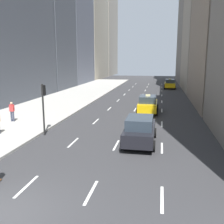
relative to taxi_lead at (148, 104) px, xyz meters
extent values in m
plane|color=#333335|center=(-4.00, -18.61, -0.88)|extent=(160.00, 160.00, 0.00)
cube|color=#ADAAA3|center=(-11.00, 8.39, -0.81)|extent=(8.00, 66.00, 0.15)
cube|color=white|center=(-4.20, -16.61, -0.87)|extent=(0.12, 2.00, 0.01)
cube|color=white|center=(-4.20, -10.61, -0.87)|extent=(0.12, 2.00, 0.01)
cube|color=white|center=(-4.20, -4.61, -0.87)|extent=(0.12, 2.00, 0.01)
cube|color=white|center=(-4.20, 1.39, -0.87)|extent=(0.12, 2.00, 0.01)
cube|color=white|center=(-4.20, 7.39, -0.87)|extent=(0.12, 2.00, 0.01)
cube|color=white|center=(-4.20, 13.39, -0.87)|extent=(0.12, 2.00, 0.01)
cube|color=white|center=(-4.20, 19.39, -0.87)|extent=(0.12, 2.00, 0.01)
cube|color=white|center=(-4.20, 25.39, -0.87)|extent=(0.12, 2.00, 0.01)
cube|color=white|center=(-4.20, 31.39, -0.87)|extent=(0.12, 2.00, 0.01)
cube|color=white|center=(-1.40, -16.61, -0.87)|extent=(0.12, 2.00, 0.01)
cube|color=white|center=(-1.40, -10.61, -0.87)|extent=(0.12, 2.00, 0.01)
cube|color=white|center=(-1.40, -4.61, -0.87)|extent=(0.12, 2.00, 0.01)
cube|color=white|center=(-1.40, 1.39, -0.87)|extent=(0.12, 2.00, 0.01)
cube|color=white|center=(-1.40, 7.39, -0.87)|extent=(0.12, 2.00, 0.01)
cube|color=white|center=(-1.40, 13.39, -0.87)|extent=(0.12, 2.00, 0.01)
cube|color=white|center=(-1.40, 19.39, -0.87)|extent=(0.12, 2.00, 0.01)
cube|color=white|center=(-1.40, 25.39, -0.87)|extent=(0.12, 2.00, 0.01)
cube|color=white|center=(-1.40, 31.39, -0.87)|extent=(0.12, 2.00, 0.01)
cube|color=white|center=(1.40, -16.61, -0.87)|extent=(0.12, 2.00, 0.01)
cube|color=white|center=(1.40, -10.61, -0.87)|extent=(0.12, 2.00, 0.01)
cube|color=white|center=(1.40, -4.61, -0.87)|extent=(0.12, 2.00, 0.01)
cube|color=white|center=(1.40, 1.39, -0.87)|extent=(0.12, 2.00, 0.01)
cube|color=white|center=(1.40, 7.39, -0.87)|extent=(0.12, 2.00, 0.01)
cube|color=white|center=(1.40, 13.39, -0.87)|extent=(0.12, 2.00, 0.01)
cube|color=white|center=(1.40, 19.39, -0.87)|extent=(0.12, 2.00, 0.01)
cube|color=white|center=(1.40, 25.39, -0.87)|extent=(0.12, 2.00, 0.01)
cube|color=white|center=(1.40, 31.39, -0.87)|extent=(0.12, 2.00, 0.01)
cube|color=#4C515B|center=(-18.00, 18.76, 12.07)|extent=(6.00, 10.12, 25.90)
cube|color=slate|center=(-18.00, 30.74, 12.96)|extent=(6.00, 13.40, 27.69)
cube|color=#A89E89|center=(-18.00, 46.45, 15.06)|extent=(6.00, 17.13, 31.88)
cube|color=gray|center=(-18.00, 64.03, 16.29)|extent=(6.00, 16.68, 34.35)
cube|color=gray|center=(8.00, 22.07, 12.41)|extent=(6.00, 15.09, 26.58)
cube|color=slate|center=(8.00, 38.85, 15.32)|extent=(6.00, 17.83, 32.40)
cube|color=yellow|center=(0.00, 0.07, -0.17)|extent=(1.80, 4.40, 0.76)
cube|color=#28333D|center=(0.00, -0.19, 0.53)|extent=(1.58, 2.29, 0.64)
cube|color=#F2E599|center=(0.00, -0.19, 0.92)|extent=(0.44, 0.20, 0.14)
cylinder|color=black|center=(-0.90, 1.43, -0.55)|extent=(0.22, 0.66, 0.66)
cylinder|color=black|center=(0.90, 1.43, -0.55)|extent=(0.22, 0.66, 0.66)
cylinder|color=black|center=(-0.90, -1.29, -0.55)|extent=(0.22, 0.66, 0.66)
cylinder|color=black|center=(0.90, -1.29, -0.55)|extent=(0.22, 0.66, 0.66)
cube|color=yellow|center=(2.80, 23.15, -0.17)|extent=(1.80, 4.40, 0.76)
cube|color=#28333D|center=(2.80, 22.89, 0.53)|extent=(1.58, 2.29, 0.64)
cube|color=#F2E599|center=(2.80, 22.89, 0.92)|extent=(0.44, 0.20, 0.14)
cylinder|color=black|center=(1.90, 24.52, -0.55)|extent=(0.22, 0.66, 0.66)
cylinder|color=black|center=(3.70, 24.52, -0.55)|extent=(0.22, 0.66, 0.66)
cylinder|color=black|center=(1.90, 21.79, -0.55)|extent=(0.22, 0.66, 0.66)
cylinder|color=black|center=(3.70, 21.79, -0.55)|extent=(0.22, 0.66, 0.66)
cube|color=black|center=(0.00, -9.92, -0.16)|extent=(1.80, 4.55, 0.78)
cube|color=#28333D|center=(0.00, -10.19, 0.55)|extent=(1.58, 2.37, 0.64)
cylinder|color=black|center=(-0.90, -8.51, -0.55)|extent=(0.22, 0.66, 0.66)
cylinder|color=black|center=(0.90, -8.51, -0.55)|extent=(0.22, 0.66, 0.66)
cylinder|color=black|center=(-0.90, -11.33, -0.55)|extent=(0.22, 0.66, 0.66)
cylinder|color=black|center=(0.90, -11.33, -0.55)|extent=(0.22, 0.66, 0.66)
cylinder|color=#383D51|center=(-11.00, -6.48, -0.30)|extent=(0.14, 0.14, 0.86)
cylinder|color=#383D51|center=(-10.82, -6.48, -0.30)|extent=(0.14, 0.14, 0.86)
cube|color=red|center=(-10.91, -6.48, 0.41)|extent=(0.36, 0.22, 0.56)
sphere|color=tan|center=(-10.91, -6.48, 0.81)|extent=(0.22, 0.22, 0.22)
cylinder|color=black|center=(-6.75, -9.33, 0.92)|extent=(0.12, 0.12, 3.60)
cube|color=black|center=(-6.75, -9.15, 2.27)|extent=(0.24, 0.20, 0.72)
sphere|color=red|center=(-6.75, -9.04, 2.50)|extent=(0.14, 0.14, 0.14)
sphere|color=#4C3F14|center=(-6.75, -9.04, 2.27)|extent=(0.14, 0.14, 0.14)
sphere|color=#198C2D|center=(-6.75, -9.04, 2.04)|extent=(0.14, 0.14, 0.14)
camera|label=1|loc=(1.20, -25.95, 4.35)|focal=42.00mm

